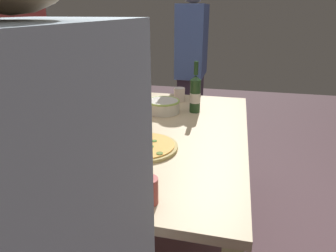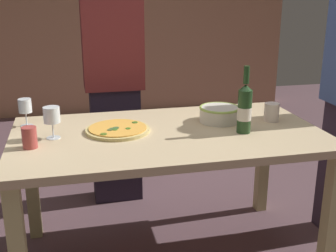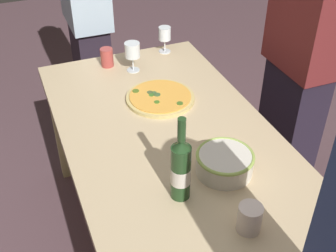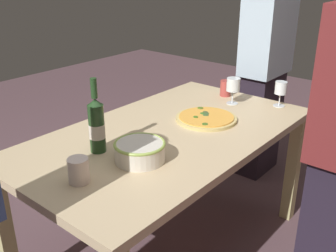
{
  "view_description": "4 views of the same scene",
  "coord_description": "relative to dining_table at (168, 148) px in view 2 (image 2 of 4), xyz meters",
  "views": [
    {
      "loc": [
        -1.54,
        -0.36,
        1.4
      ],
      "look_at": [
        0.0,
        0.0,
        0.78
      ],
      "focal_mm": 31.37,
      "sensor_mm": 36.0,
      "label": 1
    },
    {
      "loc": [
        -0.48,
        -2.08,
        1.46
      ],
      "look_at": [
        0.0,
        0.0,
        0.78
      ],
      "focal_mm": 46.21,
      "sensor_mm": 36.0,
      "label": 2
    },
    {
      "loc": [
        1.42,
        -0.56,
        1.91
      ],
      "look_at": [
        0.0,
        0.0,
        0.78
      ],
      "focal_mm": 46.75,
      "sensor_mm": 36.0,
      "label": 3
    },
    {
      "loc": [
        1.42,
        1.19,
        1.56
      ],
      "look_at": [
        0.0,
        0.0,
        0.78
      ],
      "focal_mm": 42.21,
      "sensor_mm": 36.0,
      "label": 4
    }
  ],
  "objects": [
    {
      "name": "dining_table",
      "position": [
        0.0,
        0.0,
        0.0
      ],
      "size": [
        1.6,
        0.9,
        0.75
      ],
      "color": "#CFB58A",
      "rests_on": "ground"
    },
    {
      "name": "pizza",
      "position": [
        -0.25,
        0.06,
        0.1
      ],
      "size": [
        0.33,
        0.33,
        0.03
      ],
      "color": "#D1BB72",
      "rests_on": "dining_table"
    },
    {
      "name": "serving_bowl",
      "position": [
        0.32,
        0.11,
        0.14
      ],
      "size": [
        0.23,
        0.23,
        0.09
      ],
      "color": "silver",
      "rests_on": "dining_table"
    },
    {
      "name": "wine_bottle",
      "position": [
        0.38,
        -0.1,
        0.22
      ],
      "size": [
        0.07,
        0.07,
        0.35
      ],
      "color": "#22421F",
      "rests_on": "dining_table"
    },
    {
      "name": "wine_glass_near_pizza",
      "position": [
        -0.72,
        0.27,
        0.2
      ],
      "size": [
        0.07,
        0.07,
        0.15
      ],
      "color": "white",
      "rests_on": "dining_table"
    },
    {
      "name": "wine_glass_by_bottle",
      "position": [
        -0.58,
        0.03,
        0.21
      ],
      "size": [
        0.08,
        0.08,
        0.16
      ],
      "color": "white",
      "rests_on": "dining_table"
    },
    {
      "name": "cup_amber",
      "position": [
        -0.68,
        -0.09,
        0.14
      ],
      "size": [
        0.07,
        0.07,
        0.1
      ],
      "primitive_type": "cylinder",
      "color": "#AC413C",
      "rests_on": "dining_table"
    },
    {
      "name": "cup_ceramic",
      "position": [
        0.61,
        0.05,
        0.14
      ],
      "size": [
        0.08,
        0.08,
        0.1
      ],
      "primitive_type": "cylinder",
      "color": "silver",
      "rests_on": "dining_table"
    },
    {
      "name": "person_host",
      "position": [
        -0.19,
        0.82,
        0.18
      ],
      "size": [
        0.39,
        0.24,
        1.65
      ],
      "rotation": [
        0.0,
        0.0,
        -1.34
      ],
      "color": "#251D2C",
      "rests_on": "ground"
    }
  ]
}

